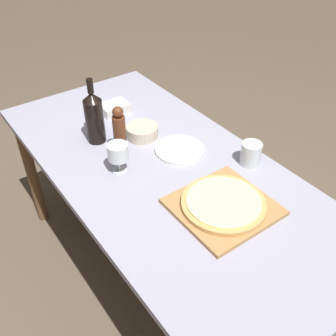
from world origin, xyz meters
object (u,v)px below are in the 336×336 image
at_px(small_bowl, 142,131).
at_px(wine_glass, 118,153).
at_px(pizza, 223,203).
at_px(pepper_mill, 120,133).
at_px(wine_bottle, 94,117).

bearing_deg(small_bowl, wine_glass, -143.22).
relative_size(pizza, small_bowl, 2.13).
xyz_separation_m(pepper_mill, small_bowl, (0.15, 0.07, -0.09)).
bearing_deg(small_bowl, pizza, -91.90).
relative_size(wine_bottle, pepper_mill, 1.29).
bearing_deg(pizza, small_bowl, 88.10).
bearing_deg(wine_glass, pepper_mill, 55.46).
height_order(pizza, wine_bottle, wine_bottle).
bearing_deg(pepper_mill, wine_bottle, 101.63).
bearing_deg(wine_glass, small_bowl, 36.78).
xyz_separation_m(pizza, small_bowl, (0.02, 0.59, -0.00)).
xyz_separation_m(wine_bottle, small_bowl, (0.19, -0.10, -0.10)).
distance_m(wine_bottle, wine_glass, 0.26).
distance_m(pizza, pepper_mill, 0.54).
bearing_deg(wine_bottle, pizza, -76.12).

